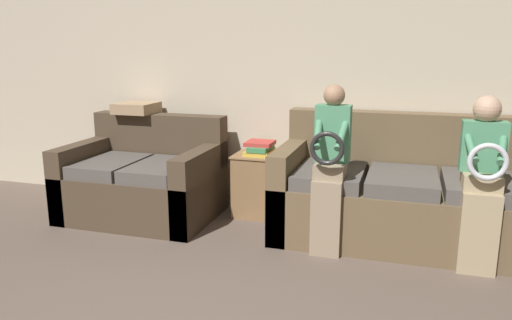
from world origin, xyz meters
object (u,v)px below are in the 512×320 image
object	(u,v)px
child_right_seated	(482,174)
throw_pillow	(136,108)
side_shelf	(261,183)
couch_main	(401,197)
book_stack	(260,148)
couch_side	(145,182)
child_left_seated	(330,161)

from	to	relation	value
child_right_seated	throw_pillow	xyz separation A→B (m)	(-3.07, 0.65, 0.27)
side_shelf	throw_pillow	xyz separation A→B (m)	(-1.27, 0.00, 0.66)
couch_main	book_stack	distance (m)	1.32
couch_side	child_left_seated	xyz separation A→B (m)	(1.76, -0.31, 0.38)
couch_main	side_shelf	xyz separation A→B (m)	(-1.27, 0.22, -0.05)
child_right_seated	throw_pillow	world-z (taller)	child_right_seated
child_right_seated	side_shelf	size ratio (longest dim) A/B	2.10
book_stack	throw_pillow	bearing A→B (deg)	179.72
side_shelf	couch_main	bearing A→B (deg)	-9.99
couch_main	child_left_seated	size ratio (longest dim) A/B	1.58
book_stack	child_left_seated	bearing A→B (deg)	-40.67
couch_side	child_left_seated	size ratio (longest dim) A/B	1.05
couch_side	child_left_seated	world-z (taller)	child_left_seated
child_left_seated	child_right_seated	bearing A→B (deg)	-0.09
throw_pillow	book_stack	bearing A→B (deg)	-0.28
child_left_seated	side_shelf	bearing A→B (deg)	139.00
side_shelf	throw_pillow	bearing A→B (deg)	179.81
couch_side	throw_pillow	distance (m)	0.76
couch_side	side_shelf	size ratio (longest dim) A/B	2.29
couch_side	throw_pillow	world-z (taller)	throw_pillow
child_right_seated	side_shelf	world-z (taller)	child_right_seated
side_shelf	book_stack	bearing A→B (deg)	-162.40
side_shelf	couch_side	bearing A→B (deg)	-161.97
couch_side	side_shelf	bearing A→B (deg)	18.03
side_shelf	child_left_seated	bearing A→B (deg)	-41.00
couch_main	side_shelf	world-z (taller)	couch_main
child_right_seated	child_left_seated	bearing A→B (deg)	179.91
couch_main	side_shelf	bearing A→B (deg)	170.01
child_left_seated	child_right_seated	xyz separation A→B (m)	(1.06, -0.00, -0.02)
child_right_seated	book_stack	size ratio (longest dim) A/B	3.84
book_stack	throw_pillow	distance (m)	1.31
couch_main	couch_side	world-z (taller)	couch_main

